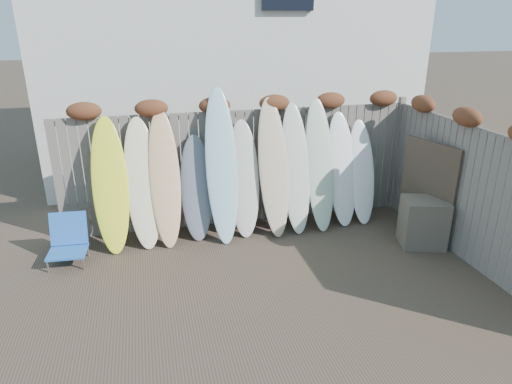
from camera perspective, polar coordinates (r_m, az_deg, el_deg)
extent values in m
plane|color=#493A2D|center=(6.20, 2.73, -12.57)|extent=(80.00, 80.00, 0.00)
cube|color=slate|center=(7.88, -2.10, 3.02)|extent=(6.00, 0.10, 2.00)
cube|color=slate|center=(8.94, 17.12, 4.61)|extent=(0.10, 0.10, 2.10)
ellipsoid|color=brown|center=(7.48, -20.71, 9.42)|extent=(0.52, 0.28, 0.28)
ellipsoid|color=brown|center=(7.42, -12.95, 10.16)|extent=(0.52, 0.28, 0.28)
ellipsoid|color=brown|center=(7.51, -5.18, 10.71)|extent=(0.52, 0.28, 0.28)
ellipsoid|color=brown|center=(7.72, 2.30, 11.06)|extent=(0.52, 0.28, 0.28)
ellipsoid|color=brown|center=(8.05, 9.29, 11.22)|extent=(0.52, 0.28, 0.28)
ellipsoid|color=brown|center=(8.49, 15.65, 11.22)|extent=(0.52, 0.28, 0.28)
cube|color=slate|center=(7.26, 25.73, -0.71)|extent=(0.10, 4.40, 2.00)
ellipsoid|color=brown|center=(7.25, 24.89, 8.51)|extent=(0.28, 0.56, 0.28)
ellipsoid|color=brown|center=(8.12, 20.16, 10.31)|extent=(0.28, 0.56, 0.28)
cube|color=silver|center=(11.63, -4.09, 18.80)|extent=(8.00, 5.00, 6.00)
cube|color=blue|center=(7.31, -22.49, -6.95)|extent=(0.56, 0.50, 0.03)
cube|color=blue|center=(7.42, -22.39, -4.21)|extent=(0.54, 0.20, 0.49)
cylinder|color=#A9AAB1|center=(7.24, -24.59, -8.44)|extent=(0.03, 0.03, 0.20)
cylinder|color=#B3B3BB|center=(7.59, -23.90, -6.99)|extent=(0.03, 0.03, 0.20)
cylinder|color=#A9A9B0|center=(7.13, -20.75, -8.33)|extent=(0.03, 0.03, 0.20)
cylinder|color=#B5B6BD|center=(7.47, -20.25, -6.86)|extent=(0.03, 0.03, 0.20)
cube|color=#746857|center=(7.72, 20.17, -3.58)|extent=(0.79, 0.72, 0.77)
cube|color=brown|center=(7.86, 20.59, 0.14)|extent=(0.30, 1.06, 1.62)
ellipsoid|color=#F8FF2D|center=(7.32, -17.77, 0.75)|extent=(0.54, 0.72, 2.04)
ellipsoid|color=#F3E5BF|center=(7.34, -13.98, 1.03)|extent=(0.57, 0.73, 2.00)
ellipsoid|color=#E7A184|center=(7.30, -11.33, 1.58)|extent=(0.49, 0.75, 2.11)
ellipsoid|color=slate|center=(7.47, -7.46, 0.50)|extent=(0.57, 0.65, 1.67)
ellipsoid|color=#A3D2E2|center=(7.31, -4.33, 3.24)|extent=(0.54, 0.87, 2.42)
ellipsoid|color=silver|center=(7.52, -1.56, 1.66)|extent=(0.58, 0.72, 1.88)
ellipsoid|color=beige|center=(7.53, 2.20, 3.05)|extent=(0.51, 0.79, 2.22)
ellipsoid|color=silver|center=(7.66, 4.97, 2.91)|extent=(0.50, 0.76, 2.12)
ellipsoid|color=beige|center=(7.80, 7.97, 3.35)|extent=(0.50, 0.78, 2.18)
ellipsoid|color=white|center=(8.06, 10.68, 2.80)|extent=(0.51, 0.69, 1.92)
ellipsoid|color=white|center=(8.22, 13.07, 2.43)|extent=(0.48, 0.65, 1.78)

